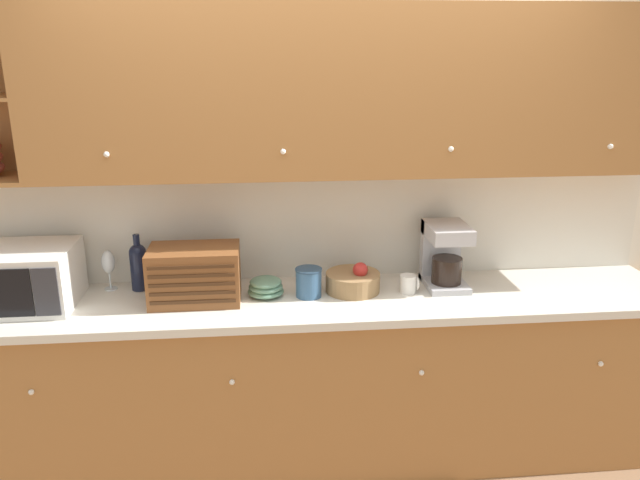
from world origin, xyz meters
name	(u,v)px	position (x,y,z in m)	size (l,w,h in m)	color
ground_plane	(317,421)	(0.00, 0.00, 0.00)	(24.00, 24.00, 0.00)	#896647
wall_back	(316,205)	(0.00, 0.03, 1.30)	(5.95, 0.06, 2.60)	silver
counter_unit	(322,377)	(0.00, -0.30, 0.46)	(3.57, 0.62, 0.91)	#A36B38
backsplash_panel	(316,223)	(0.00, -0.01, 1.21)	(3.55, 0.01, 0.59)	silver
upper_cabinets	(353,92)	(0.16, -0.16, 1.89)	(3.55, 0.34, 0.79)	#A36B38
microwave	(21,277)	(-1.43, -0.27, 1.05)	(0.49, 0.41, 0.28)	silver
wine_glass	(108,263)	(-1.06, -0.10, 1.05)	(0.07, 0.07, 0.21)	silver
wine_bottle	(139,264)	(-0.91, -0.11, 1.05)	(0.08, 0.08, 0.29)	black
bread_box	(195,274)	(-0.62, -0.29, 1.05)	(0.43, 0.28, 0.27)	brown
bowl_stack_on_counter	(266,287)	(-0.28, -0.26, 0.96)	(0.18, 0.18, 0.09)	slate
storage_canister	(309,282)	(-0.06, -0.29, 0.99)	(0.13, 0.13, 0.14)	#33567A
fruit_basket	(353,281)	(0.16, -0.24, 0.97)	(0.27, 0.27, 0.16)	#937047
mug	(409,284)	(0.44, -0.29, 0.96)	(0.09, 0.08, 0.09)	silver
coffee_maker	(445,253)	(0.64, -0.20, 1.08)	(0.20, 0.28, 0.33)	#B7B7BC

